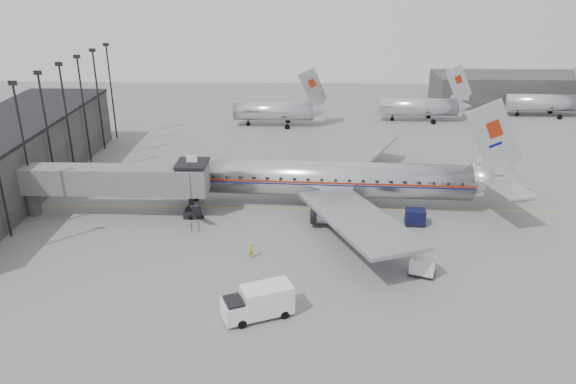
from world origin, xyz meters
The scene contains 14 objects.
ground centered at (0.00, 0.00, 0.00)m, with size 160.00×160.00×0.00m, color slate.
terminal centered at (-34.00, 10.00, 4.00)m, with size 12.00×46.00×8.00m, color #353230.
hangar centered at (45.00, 60.00, 3.00)m, with size 30.00×12.00×6.00m, color #353230.
apron_line centered at (3.00, 6.00, 0.01)m, with size 0.15×60.00×0.01m, color gold.
jet_bridge centered at (-16.66, 3.67, 4.18)m, with size 21.00×6.20×7.10m.
floodlight_masts centered at (-27.50, 13.00, 8.36)m, with size 0.90×42.25×15.25m.
distant_aircraft_near centered at (-1.79, 42.00, 2.73)m, with size 16.39×3.20×10.26m.
distant_aircraft_mid centered at (24.21, 46.00, 2.73)m, with size 16.39×3.20×10.26m.
distant_aircraft_far centered at (48.21, 50.00, 2.73)m, with size 16.39×3.20×10.26m.
airliner centered at (6.84, 7.02, 3.34)m, with size 42.05×38.89×13.29m.
service_van centered at (-0.20, -15.86, 1.41)m, with size 6.11×4.22×2.69m.
baggage_cart_navy centered at (15.69, 2.00, 0.93)m, with size 2.35×1.86×1.75m.
baggage_cart_white centered at (14.40, -8.80, 0.97)m, with size 2.78×2.45×1.82m.
ramp_worker centered at (-1.70, -6.00, 0.82)m, with size 0.60×0.39×1.64m, color #D0D018.
Camera 1 is at (3.28, -54.29, 26.79)m, focal length 35.00 mm.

